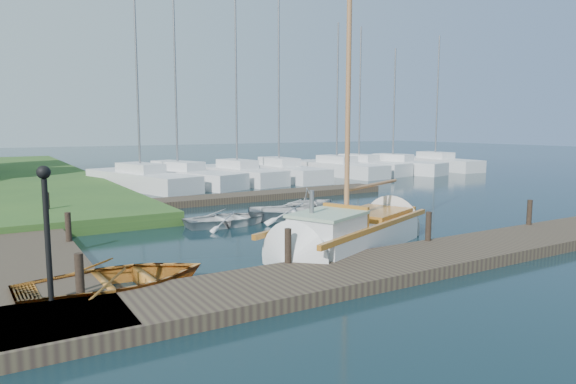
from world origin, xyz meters
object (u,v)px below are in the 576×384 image
sailboat (352,235)px  tender_c (300,209)px  marina_boat_2 (237,173)px  dinghy (116,276)px  mooring_post_2 (428,226)px  marina_boat_4 (337,167)px  marina_boat_5 (359,166)px  lamp_post (46,214)px  mooring_post_5 (47,203)px  marina_boat_3 (279,170)px  marina_boat_6 (393,165)px  mooring_post_4 (68,227)px  mooring_post_3 (529,212)px  marina_boat_1 (178,175)px  mooring_post_1 (288,246)px  marina_boat_7 (435,162)px  tender_b (310,199)px  mooring_post_0 (80,274)px  marina_boat_0 (141,178)px  tender_a (228,216)px

sailboat → tender_c: sailboat is taller
marina_boat_2 → dinghy: bearing=138.1°
mooring_post_2 → marina_boat_4: 22.18m
marina_boat_5 → lamp_post: bearing=118.9°
mooring_post_5 → marina_boat_3: 17.44m
tender_c → marina_boat_6: 20.69m
marina_boat_2 → mooring_post_4: bearing=129.9°
dinghy → tender_c: 9.45m
mooring_post_3 → sailboat: bearing=166.5°
marina_boat_2 → marina_boat_1: bearing=71.8°
marina_boat_6 → mooring_post_1: bearing=116.3°
mooring_post_3 → marina_boat_7: (16.40, 19.34, -0.13)m
sailboat → tender_b: 5.98m
dinghy → marina_boat_7: (29.12, 18.69, 0.17)m
mooring_post_2 → mooring_post_4: 9.86m
mooring_post_0 → marina_boat_1: (8.47, 19.21, -0.14)m
tender_b → marina_boat_4: size_ratio=0.20×
marina_boat_1 → marina_boat_0: bearing=83.8°
sailboat → marina_boat_1: (0.97, 17.77, 0.22)m
mooring_post_2 → mooring_post_5: size_ratio=1.00×
mooring_post_0 → marina_boat_7: bearing=32.9°
lamp_post → tender_a: lamp_post is taller
dinghy → tender_a: bearing=-44.6°
mooring_post_3 → marina_boat_5: bearing=65.7°
mooring_post_0 → mooring_post_1: size_ratio=1.00×
mooring_post_2 → tender_b: bearing=84.2°
tender_a → mooring_post_4: bearing=105.2°
mooring_post_0 → tender_b: (9.71, 6.98, -0.15)m
mooring_post_0 → mooring_post_5: same height
mooring_post_3 → mooring_post_4: bearing=159.0°
mooring_post_1 → mooring_post_2: (4.50, 0.00, 0.00)m
mooring_post_5 → tender_c: mooring_post_5 is taller
lamp_post → marina_boat_2: (12.56, 18.68, -1.29)m
mooring_post_3 → lamp_post: 14.05m
mooring_post_4 → tender_b: same height
mooring_post_0 → marina_boat_5: 29.85m
mooring_post_4 → mooring_post_5: same height
lamp_post → tender_b: lamp_post is taller
tender_b → marina_boat_2: bearing=-9.3°
mooring_post_3 → marina_boat_7: 25.36m
mooring_post_0 → marina_boat_1: bearing=66.2°
mooring_post_2 → dinghy: size_ratio=0.21×
tender_b → marina_boat_5: bearing=-42.9°
lamp_post → marina_boat_3: 24.91m
tender_a → mooring_post_2: bearing=-151.5°
tender_c → mooring_post_0: bearing=153.2°
lamp_post → mooring_post_1: bearing=0.0°
mooring_post_0 → marina_boat_3: bearing=51.4°
mooring_post_5 → marina_boat_0: (5.62, 8.63, -0.13)m
dinghy → marina_boat_1: (7.68, 18.56, 0.17)m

